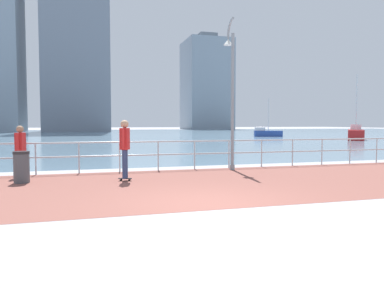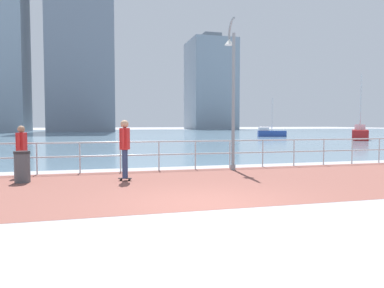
{
  "view_description": "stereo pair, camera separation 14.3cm",
  "coord_description": "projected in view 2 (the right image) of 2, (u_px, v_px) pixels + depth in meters",
  "views": [
    {
      "loc": [
        -2.48,
        -7.46,
        1.75
      ],
      "look_at": [
        0.64,
        3.51,
        1.1
      ],
      "focal_mm": 34.3,
      "sensor_mm": 36.0,
      "label": 1
    },
    {
      "loc": [
        -2.35,
        -7.5,
        1.75
      ],
      "look_at": [
        0.64,
        3.51,
        1.1
      ],
      "focal_mm": 34.3,
      "sensor_mm": 36.0,
      "label": 2
    }
  ],
  "objects": [
    {
      "name": "harbor_water",
      "position": [
        109.0,
        135.0,
        56.94
      ],
      "size": [
        180.0,
        88.0,
        0.0
      ],
      "primitive_type": "cube",
      "color": "slate",
      "rests_on": "ground"
    },
    {
      "name": "sailboat_ivory",
      "position": [
        360.0,
        134.0,
        38.68
      ],
      "size": [
        4.28,
        4.78,
        6.91
      ],
      "color": "#B21E1E",
      "rests_on": "ground"
    },
    {
      "name": "ground",
      "position": [
        112.0,
        137.0,
        46.48
      ],
      "size": [
        220.0,
        220.0,
        0.0
      ],
      "primitive_type": "plane",
      "color": "#9E9EA3"
    },
    {
      "name": "tower_glass",
      "position": [
        211.0,
        85.0,
        110.26
      ],
      "size": [
        13.05,
        14.17,
        28.34
      ],
      "color": "#8493A3",
      "rests_on": "ground"
    },
    {
      "name": "trash_bin",
      "position": [
        22.0,
        167.0,
        10.78
      ],
      "size": [
        0.46,
        0.46,
        0.93
      ],
      "color": "#474C51",
      "rests_on": "ground"
    },
    {
      "name": "skateboarder",
      "position": [
        125.0,
        144.0,
        11.04
      ],
      "size": [
        0.41,
        0.55,
        1.84
      ],
      "color": "black",
      "rests_on": "ground"
    },
    {
      "name": "waterfront_railing",
      "position": [
        159.0,
        150.0,
        13.53
      ],
      "size": [
        25.25,
        0.06,
        1.1
      ],
      "color": "#B2BCC1",
      "rests_on": "ground"
    },
    {
      "name": "lamppost",
      "position": [
        232.0,
        86.0,
        13.68
      ],
      "size": [
        0.36,
        0.82,
        5.64
      ],
      "color": "gray",
      "rests_on": "ground"
    },
    {
      "name": "bystander",
      "position": [
        22.0,
        147.0,
        11.98
      ],
      "size": [
        0.31,
        0.56,
        1.67
      ],
      "color": "#384C7A",
      "rests_on": "ground"
    },
    {
      "name": "tower_brick",
      "position": [
        81.0,
        23.0,
        80.98
      ],
      "size": [
        13.61,
        16.77,
        49.64
      ],
      "color": "slate",
      "rests_on": "ground"
    },
    {
      "name": "sailboat_navy",
      "position": [
        271.0,
        133.0,
        48.1
      ],
      "size": [
        3.78,
        2.19,
        5.08
      ],
      "color": "#284799",
      "rests_on": "ground"
    },
    {
      "name": "brick_paving",
      "position": [
        179.0,
        184.0,
        10.47
      ],
      "size": [
        28.0,
        6.44,
        0.01
      ],
      "primitive_type": "cube",
      "color": "brown",
      "rests_on": "ground"
    }
  ]
}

